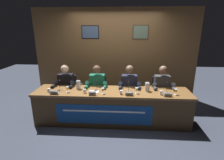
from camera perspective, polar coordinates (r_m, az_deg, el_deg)
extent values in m
plane|color=#383D4C|center=(4.17, 0.00, -13.09)|extent=(12.00, 12.00, 0.00)
cube|color=brown|center=(5.10, 1.04, 8.07)|extent=(4.62, 0.12, 2.60)
cube|color=black|center=(5.05, -7.11, 15.26)|extent=(0.48, 0.02, 0.36)
cube|color=slate|center=(5.04, -7.13, 15.26)|extent=(0.44, 0.01, 0.32)
cube|color=#4C3319|center=(4.99, 9.30, 15.16)|extent=(0.43, 0.02, 0.38)
cube|color=slate|center=(4.98, 9.32, 15.15)|extent=(0.39, 0.01, 0.34)
cube|color=brown|center=(3.86, 0.00, -3.91)|extent=(3.42, 0.73, 0.05)
cube|color=#4C341B|center=(3.70, -0.35, -11.15)|extent=(3.36, 0.04, 0.69)
cube|color=#4C341B|center=(4.42, -22.18, -7.59)|extent=(0.08, 0.65, 0.69)
cube|color=#4C341B|center=(4.25, 23.23, -8.75)|extent=(0.08, 0.65, 0.69)
cube|color=#19478C|center=(3.69, -2.78, -11.22)|extent=(2.00, 0.01, 0.43)
cube|color=white|center=(3.65, -2.81, -10.22)|extent=(1.70, 0.00, 0.04)
cylinder|color=black|center=(4.77, -13.97, -9.35)|extent=(0.44, 0.44, 0.02)
cylinder|color=black|center=(4.68, -14.15, -7.02)|extent=(0.05, 0.05, 0.40)
cube|color=#232328|center=(4.60, -14.34, -4.57)|extent=(0.44, 0.44, 0.03)
cube|color=#232328|center=(4.71, -13.82, -1.02)|extent=(0.40, 0.05, 0.44)
cylinder|color=black|center=(4.42, -16.76, -8.72)|extent=(0.10, 0.10, 0.45)
cylinder|color=black|center=(4.35, -14.26, -8.90)|extent=(0.10, 0.10, 0.45)
cylinder|color=black|center=(4.44, -16.41, -4.66)|extent=(0.13, 0.34, 0.13)
cylinder|color=black|center=(4.37, -13.94, -4.78)|extent=(0.13, 0.34, 0.13)
cube|color=black|center=(4.48, -14.74, -1.07)|extent=(0.36, 0.20, 0.48)
sphere|color=beige|center=(4.36, -15.18, 3.54)|extent=(0.19, 0.19, 0.19)
sphere|color=#331E0F|center=(4.37, -15.13, 3.78)|extent=(0.17, 0.17, 0.17)
cylinder|color=black|center=(4.45, -17.71, -1.15)|extent=(0.09, 0.30, 0.25)
cylinder|color=black|center=(4.32, -12.51, -1.29)|extent=(0.09, 0.30, 0.25)
cylinder|color=black|center=(4.31, -18.47, -1.78)|extent=(0.07, 0.24, 0.07)
cylinder|color=black|center=(4.17, -13.11, -1.95)|extent=(0.07, 0.24, 0.07)
cube|color=white|center=(3.83, -18.45, -3.93)|extent=(0.18, 0.03, 0.08)
cube|color=white|center=(3.86, -18.26, -3.76)|extent=(0.18, 0.03, 0.08)
cube|color=black|center=(3.83, -18.46, -3.95)|extent=(0.13, 0.01, 0.01)
cylinder|color=white|center=(3.90, -14.28, -3.82)|extent=(0.06, 0.06, 0.00)
cylinder|color=white|center=(3.89, -14.31, -3.41)|extent=(0.01, 0.01, 0.05)
cone|color=white|center=(3.87, -14.38, -2.58)|extent=(0.06, 0.06, 0.06)
cylinder|color=yellow|center=(3.87, -14.37, -2.67)|extent=(0.04, 0.04, 0.04)
cylinder|color=silver|center=(3.99, -19.93, -3.21)|extent=(0.06, 0.06, 0.08)
cylinder|color=silver|center=(4.00, -19.90, -3.44)|extent=(0.05, 0.05, 0.05)
cylinder|color=black|center=(4.02, -17.15, -3.29)|extent=(0.06, 0.06, 0.02)
cylinder|color=black|center=(4.05, -16.96, -1.65)|extent=(0.01, 0.13, 0.18)
sphere|color=#2D2D2D|center=(4.08, -16.77, -0.17)|extent=(0.03, 0.03, 0.03)
cylinder|color=black|center=(4.60, -4.54, -9.88)|extent=(0.44, 0.44, 0.02)
cylinder|color=black|center=(4.51, -4.60, -7.47)|extent=(0.05, 0.05, 0.40)
cube|color=#232328|center=(4.43, -4.67, -4.94)|extent=(0.44, 0.44, 0.03)
cube|color=#232328|center=(4.54, -4.38, -1.24)|extent=(0.40, 0.05, 0.44)
cylinder|color=black|center=(4.22, -6.64, -9.34)|extent=(0.10, 0.10, 0.45)
cylinder|color=black|center=(4.19, -3.91, -9.45)|extent=(0.10, 0.10, 0.45)
cylinder|color=black|center=(4.24, -6.41, -5.08)|extent=(0.13, 0.34, 0.13)
cylinder|color=black|center=(4.21, -3.72, -5.17)|extent=(0.13, 0.34, 0.13)
cube|color=#196047|center=(4.30, -4.82, -1.31)|extent=(0.36, 0.20, 0.48)
sphere|color=brown|center=(4.18, -4.98, 3.50)|extent=(0.19, 0.19, 0.19)
sphere|color=#331E0F|center=(4.19, -4.96, 3.74)|extent=(0.17, 0.17, 0.17)
cylinder|color=#196047|center=(4.23, -7.83, -1.41)|extent=(0.09, 0.30, 0.25)
cylinder|color=#196047|center=(4.17, -2.17, -1.54)|extent=(0.09, 0.30, 0.25)
cylinder|color=#196047|center=(4.08, -8.27, -2.09)|extent=(0.07, 0.24, 0.07)
cylinder|color=#196047|center=(4.02, -2.40, -2.23)|extent=(0.07, 0.24, 0.07)
cube|color=white|center=(3.61, -6.46, -4.42)|extent=(0.16, 0.03, 0.08)
cube|color=white|center=(3.64, -6.37, -4.22)|extent=(0.16, 0.03, 0.08)
cube|color=black|center=(3.61, -6.47, -4.43)|extent=(0.11, 0.01, 0.01)
cylinder|color=white|center=(3.70, -2.99, -4.41)|extent=(0.06, 0.06, 0.00)
cylinder|color=white|center=(3.69, -3.00, -3.98)|extent=(0.01, 0.01, 0.05)
cone|color=white|center=(3.67, -3.01, -3.11)|extent=(0.06, 0.06, 0.06)
cylinder|color=orange|center=(3.67, -3.01, -3.21)|extent=(0.04, 0.04, 0.04)
cylinder|color=silver|center=(3.76, -8.91, -3.59)|extent=(0.06, 0.06, 0.08)
cylinder|color=silver|center=(3.77, -8.90, -3.83)|extent=(0.05, 0.05, 0.05)
cylinder|color=black|center=(3.86, -5.34, -3.41)|extent=(0.06, 0.06, 0.02)
cylinder|color=black|center=(3.89, -5.24, -1.70)|extent=(0.01, 0.13, 0.18)
sphere|color=#2D2D2D|center=(3.92, -5.14, -0.16)|extent=(0.03, 0.03, 0.03)
cylinder|color=black|center=(4.57, 5.35, -10.15)|extent=(0.44, 0.44, 0.02)
cylinder|color=black|center=(4.47, 5.42, -7.73)|extent=(0.05, 0.05, 0.40)
cube|color=#232328|center=(4.39, 5.50, -5.18)|extent=(0.44, 0.44, 0.03)
cube|color=#232328|center=(4.50, 5.51, -1.44)|extent=(0.40, 0.05, 0.44)
cylinder|color=black|center=(4.15, 4.15, -9.68)|extent=(0.10, 0.10, 0.45)
cylinder|color=black|center=(4.16, 6.94, -9.71)|extent=(0.10, 0.10, 0.45)
cylinder|color=black|center=(4.18, 4.22, -5.36)|extent=(0.13, 0.34, 0.13)
cylinder|color=black|center=(4.18, 6.97, -5.40)|extent=(0.13, 0.34, 0.13)
cube|color=#1E2338|center=(4.26, 5.62, -1.52)|extent=(0.36, 0.20, 0.48)
sphere|color=brown|center=(4.13, 5.78, 3.33)|extent=(0.19, 0.19, 0.19)
sphere|color=gray|center=(4.14, 5.78, 3.58)|extent=(0.17, 0.17, 0.17)
cylinder|color=#1E2338|center=(4.15, 2.77, -1.64)|extent=(0.09, 0.30, 0.25)
cylinder|color=#1E2338|center=(4.17, 8.56, -1.74)|extent=(0.09, 0.30, 0.25)
cylinder|color=#1E2338|center=(4.00, 2.73, -2.34)|extent=(0.07, 0.24, 0.07)
cylinder|color=#1E2338|center=(4.02, 8.74, -2.44)|extent=(0.07, 0.24, 0.07)
cube|color=white|center=(3.59, 5.64, -4.56)|extent=(0.17, 0.03, 0.08)
cube|color=white|center=(3.62, 5.62, -4.36)|extent=(0.17, 0.03, 0.08)
cube|color=black|center=(3.58, 5.64, -4.57)|extent=(0.12, 0.01, 0.01)
cylinder|color=white|center=(3.75, 7.95, -4.28)|extent=(0.06, 0.06, 0.00)
cylinder|color=white|center=(3.74, 7.97, -3.86)|extent=(0.01, 0.01, 0.05)
cone|color=white|center=(3.72, 8.01, -2.99)|extent=(0.06, 0.06, 0.06)
cylinder|color=yellow|center=(3.72, 8.00, -3.09)|extent=(0.04, 0.04, 0.04)
cylinder|color=silver|center=(3.65, 2.97, -4.04)|extent=(0.06, 0.06, 0.08)
cylinder|color=silver|center=(3.66, 2.97, -4.29)|extent=(0.05, 0.05, 0.05)
cylinder|color=black|center=(3.77, 5.41, -3.92)|extent=(0.06, 0.06, 0.02)
cylinder|color=black|center=(3.80, 5.43, -2.17)|extent=(0.01, 0.13, 0.18)
sphere|color=#2D2D2D|center=(3.83, 5.44, -0.59)|extent=(0.03, 0.03, 0.03)
cylinder|color=black|center=(4.66, 15.12, -10.13)|extent=(0.44, 0.44, 0.02)
cylinder|color=black|center=(4.57, 15.33, -7.75)|extent=(0.05, 0.05, 0.40)
cube|color=#232328|center=(4.48, 15.54, -5.25)|extent=(0.44, 0.44, 0.03)
cube|color=#232328|center=(4.59, 15.28, -1.59)|extent=(0.40, 0.05, 0.44)
cylinder|color=black|center=(4.24, 14.90, -9.69)|extent=(0.10, 0.10, 0.45)
cylinder|color=black|center=(4.28, 17.56, -9.64)|extent=(0.10, 0.10, 0.45)
cylinder|color=black|center=(4.26, 14.81, -5.45)|extent=(0.13, 0.34, 0.13)
cylinder|color=black|center=(4.30, 17.43, -5.44)|extent=(0.13, 0.34, 0.13)
cube|color=#38383D|center=(4.35, 15.93, -1.68)|extent=(0.36, 0.20, 0.48)
sphere|color=brown|center=(4.23, 16.39, 3.05)|extent=(0.19, 0.19, 0.19)
sphere|color=gray|center=(4.25, 16.36, 3.30)|extent=(0.17, 0.17, 0.17)
cylinder|color=#38383D|center=(4.21, 13.43, -1.81)|extent=(0.09, 0.30, 0.25)
cylinder|color=#38383D|center=(4.31, 18.95, -1.88)|extent=(0.09, 0.30, 0.25)
cylinder|color=#38383D|center=(4.06, 13.79, -2.51)|extent=(0.07, 0.24, 0.07)
cylinder|color=#38383D|center=(4.16, 19.50, -2.56)|extent=(0.07, 0.24, 0.07)
cube|color=white|center=(3.70, 17.87, -4.66)|extent=(0.17, 0.03, 0.08)
cube|color=white|center=(3.73, 17.75, -4.47)|extent=(0.17, 0.03, 0.08)
cube|color=black|center=(3.69, 17.88, -4.67)|extent=(0.12, 0.01, 0.01)
cylinder|color=white|center=(3.87, 19.98, -4.48)|extent=(0.06, 0.06, 0.00)
cylinder|color=white|center=(3.86, 20.02, -4.08)|extent=(0.01, 0.01, 0.05)
cone|color=white|center=(3.84, 20.11, -3.24)|extent=(0.06, 0.06, 0.06)
cylinder|color=orange|center=(3.84, 20.10, -3.33)|extent=(0.04, 0.04, 0.04)
cylinder|color=silver|center=(3.77, 15.74, -4.01)|extent=(0.06, 0.06, 0.08)
cylinder|color=silver|center=(3.77, 15.72, -4.25)|extent=(0.05, 0.05, 0.05)
cylinder|color=black|center=(3.88, 17.73, -4.07)|extent=(0.06, 0.06, 0.02)
cylinder|color=black|center=(3.91, 17.65, -2.37)|extent=(0.01, 0.13, 0.18)
sphere|color=#2D2D2D|center=(3.94, 17.55, -0.83)|extent=(0.03, 0.03, 0.03)
cylinder|color=silver|center=(4.02, -10.93, -1.63)|extent=(0.10, 0.10, 0.18)
cylinder|color=silver|center=(3.99, -11.00, -0.32)|extent=(0.08, 0.09, 0.01)
sphere|color=silver|center=(3.99, -11.01, -0.13)|extent=(0.02, 0.02, 0.02)
torus|color=silver|center=(4.00, -9.99, -1.53)|extent=(0.07, 0.01, 0.07)
cylinder|color=silver|center=(3.89, 11.42, -2.29)|extent=(0.10, 0.10, 0.18)
cylinder|color=silver|center=(3.86, 11.50, -0.94)|extent=(0.08, 0.08, 0.01)
sphere|color=silver|center=(3.86, 11.52, -0.74)|extent=(0.02, 0.02, 0.02)
torus|color=silver|center=(3.90, 12.42, -2.18)|extent=(0.07, 0.01, 0.07)
cube|color=white|center=(3.80, -5.93, -3.83)|extent=(0.22, 0.16, 0.01)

